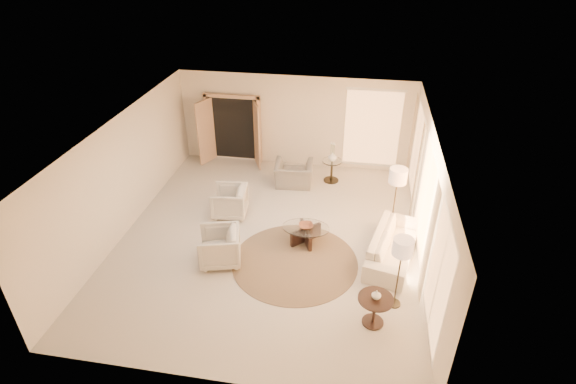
% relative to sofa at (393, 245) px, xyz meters
% --- Properties ---
extents(room, '(7.04, 8.04, 2.83)m').
position_rel_sofa_xyz_m(room, '(-2.90, 0.23, 1.07)').
color(room, beige).
rests_on(room, ground).
extents(windows_right, '(0.10, 6.40, 2.40)m').
position_rel_sofa_xyz_m(windows_right, '(0.55, 0.33, 1.02)').
color(windows_right, '#EBA35E').
rests_on(windows_right, room).
extents(window_back_corner, '(1.70, 0.10, 2.40)m').
position_rel_sofa_xyz_m(window_back_corner, '(-0.60, 4.18, 1.02)').
color(window_back_corner, '#EBA35E').
rests_on(window_back_corner, room).
extents(curtains_right, '(0.06, 5.20, 2.60)m').
position_rel_sofa_xyz_m(curtains_right, '(0.50, 1.23, 0.97)').
color(curtains_right, '#C2AE8C').
rests_on(curtains_right, room).
extents(french_doors, '(1.95, 0.66, 2.16)m').
position_rel_sofa_xyz_m(french_doors, '(-4.80, 4.04, 0.74)').
color(french_doors, tan).
rests_on(french_doors, room).
extents(area_rug, '(3.34, 3.34, 0.01)m').
position_rel_sofa_xyz_m(area_rug, '(-2.15, -0.55, -0.32)').
color(area_rug, '#433123').
rests_on(area_rug, room).
extents(sofa, '(1.36, 2.39, 0.66)m').
position_rel_sofa_xyz_m(sofa, '(0.00, 0.00, 0.00)').
color(sofa, beige).
rests_on(sofa, room).
extents(armchair_left, '(0.86, 0.91, 0.86)m').
position_rel_sofa_xyz_m(armchair_left, '(-4.10, 1.07, 0.10)').
color(armchair_left, beige).
rests_on(armchair_left, room).
extents(armchair_right, '(1.01, 1.04, 0.89)m').
position_rel_sofa_xyz_m(armchair_right, '(-3.79, -0.79, 0.12)').
color(armchair_right, beige).
rests_on(armchair_right, room).
extents(accent_chair, '(1.11, 0.78, 0.93)m').
position_rel_sofa_xyz_m(accent_chair, '(-2.72, 2.88, 0.14)').
color(accent_chair, gray).
rests_on(accent_chair, room).
extents(coffee_table, '(1.32, 1.32, 0.41)m').
position_rel_sofa_xyz_m(coffee_table, '(-2.01, 0.25, -0.07)').
color(coffee_table, black).
rests_on(coffee_table, room).
extents(end_table, '(0.66, 0.66, 0.62)m').
position_rel_sofa_xyz_m(end_table, '(-0.41, -2.06, 0.10)').
color(end_table, black).
rests_on(end_table, room).
extents(side_table, '(0.57, 0.57, 0.66)m').
position_rel_sofa_xyz_m(side_table, '(-1.66, 3.29, 0.07)').
color(side_table, '#2C261A').
rests_on(side_table, room).
extents(floor_lamp_near, '(0.42, 0.42, 1.72)m').
position_rel_sofa_xyz_m(floor_lamp_near, '(0.00, 1.04, 1.13)').
color(floor_lamp_near, '#2C261A').
rests_on(floor_lamp_near, room).
extents(floor_lamp_far, '(0.39, 0.39, 1.60)m').
position_rel_sofa_xyz_m(floor_lamp_far, '(0.00, -1.49, 1.03)').
color(floor_lamp_far, '#2C261A').
rests_on(floor_lamp_far, room).
extents(bowl, '(0.41, 0.41, 0.08)m').
position_rel_sofa_xyz_m(bowl, '(-2.01, 0.25, 0.12)').
color(bowl, brown).
rests_on(bowl, coffee_table).
extents(end_vase, '(0.24, 0.24, 0.19)m').
position_rel_sofa_xyz_m(end_vase, '(-0.41, -2.06, 0.38)').
color(end_vase, white).
rests_on(end_vase, end_table).
extents(side_vase, '(0.30, 0.30, 0.26)m').
position_rel_sofa_xyz_m(side_vase, '(-1.66, 3.29, 0.46)').
color(side_vase, white).
rests_on(side_vase, side_table).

